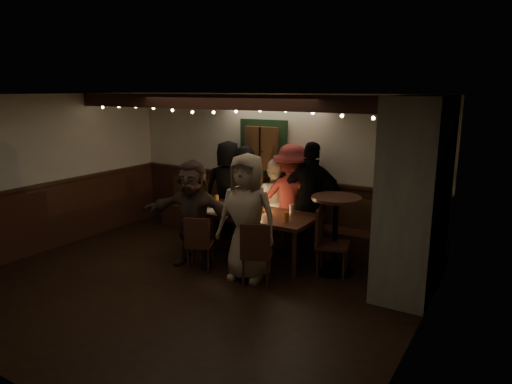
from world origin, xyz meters
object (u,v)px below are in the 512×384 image
Objects in this scene: dining_table at (249,216)px; person_b at (247,194)px; person_d at (291,198)px; chair_end at (326,238)px; person_e at (312,199)px; chair_near_right at (256,250)px; person_a at (228,189)px; chair_near_left at (199,241)px; high_top at (335,225)px; person_c at (274,202)px; person_f at (193,214)px; person_g at (247,217)px.

person_b is (-0.50, 0.71, 0.16)m from dining_table.
chair_end is at bearing 137.07° from person_d.
person_e is at bearing 169.45° from person_d.
chair_near_right is 0.51× the size of person_a.
chair_end is at bearing 26.89° from chair_near_left.
chair_near_left is at bearing -149.21° from high_top.
chair_end is at bearing 117.85° from person_e.
high_top is at bearing 149.43° from person_c.
person_c is at bearing 77.62° from chair_near_left.
person_b is at bearing 74.18° from person_f.
person_e is 1.93m from person_f.
chair_end is at bearing 51.29° from chair_near_right.
chair_end reaches higher than chair_near_left.
person_f is (-0.07, -1.42, -0.04)m from person_b.
chair_end is 0.25m from high_top.
person_b is 0.96× the size of person_d.
person_a is 1.34m from person_d.
person_g reaches higher than person_b.
chair_near_right is (0.65, -0.86, -0.19)m from dining_table.
person_f reaches higher than chair_near_left.
person_d is (0.40, 0.68, 0.20)m from dining_table.
dining_table is 1.18× the size of person_g.
person_e reaches higher than chair_near_left.
chair_near_left is 0.93× the size of chair_near_right.
high_top is at bearing 142.17° from person_a.
chair_near_left is at bearing -179.82° from chair_near_right.
dining_table is 1.31× the size of person_f.
person_b is 1.68m from person_g.
person_g is (-0.24, 0.16, 0.40)m from chair_near_right.
person_a reaches higher than person_c.
person_g is at bearing -59.98° from dining_table.
chair_end is 2.04m from person_f.
person_a is at bearing -15.18° from person_e.
dining_table is at bearing 179.28° from chair_end.
person_f is at bearing 146.25° from chair_near_left.
person_c is at bearing 96.60° from person_g.
person_g is (0.91, -1.41, 0.05)m from person_b.
chair_near_right is 0.51× the size of person_d.
high_top is 0.64× the size of person_d.
chair_near_right is at bearing -128.71° from chair_end.
dining_table reaches higher than chair_near_right.
person_e reaches higher than chair_end.
person_e is at bearing 164.14° from person_c.
person_d is (-0.93, 0.70, 0.33)m from chair_end.
dining_table is at bearing 53.70° from person_d.
person_d is 1.39m from person_g.
person_f reaches higher than chair_near_right.
chair_end is 2.42m from person_a.
person_a is 1.73m from person_e.
person_c is 0.83× the size of person_g.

